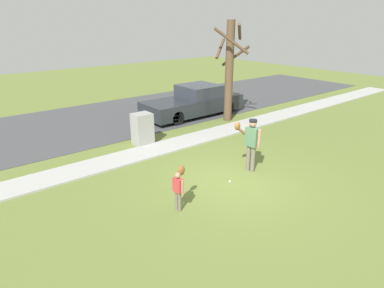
# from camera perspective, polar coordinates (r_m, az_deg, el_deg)

# --- Properties ---
(ground_plane) EXTENTS (48.00, 48.00, 0.00)m
(ground_plane) POSITION_cam_1_polar(r_m,az_deg,el_deg) (12.43, -4.30, -0.71)
(ground_plane) COLOR olive
(sidewalk_strip) EXTENTS (36.00, 1.20, 0.06)m
(sidewalk_strip) POSITION_cam_1_polar(r_m,az_deg,el_deg) (12.50, -4.56, -0.45)
(sidewalk_strip) COLOR #A3A39E
(sidewalk_strip) RESTS_ON ground
(road_surface) EXTENTS (36.00, 6.80, 0.02)m
(road_surface) POSITION_cam_1_polar(r_m,az_deg,el_deg) (16.68, -14.37, 4.32)
(road_surface) COLOR #424244
(road_surface) RESTS_ON ground
(person_adult) EXTENTS (0.74, 0.60, 1.70)m
(person_adult) POSITION_cam_1_polar(r_m,az_deg,el_deg) (10.31, 10.12, 0.75)
(person_adult) COLOR #6B6656
(person_adult) RESTS_ON ground
(person_child) EXTENTS (0.46, 0.46, 1.09)m
(person_child) POSITION_cam_1_polar(r_m,az_deg,el_deg) (8.24, -2.28, -6.93)
(person_child) COLOR #6B6656
(person_child) RESTS_ON ground
(baseball) EXTENTS (0.07, 0.07, 0.07)m
(baseball) POSITION_cam_1_polar(r_m,az_deg,el_deg) (9.87, 6.55, -6.48)
(baseball) COLOR white
(baseball) RESTS_ON ground
(utility_cabinet) EXTENTS (0.70, 0.60, 1.22)m
(utility_cabinet) POSITION_cam_1_polar(r_m,az_deg,el_deg) (12.75, -8.58, 2.58)
(utility_cabinet) COLOR gray
(utility_cabinet) RESTS_ON ground
(street_tree_near) EXTENTS (1.84, 1.88, 4.55)m
(street_tree_near) POSITION_cam_1_polar(r_m,az_deg,el_deg) (15.48, 6.51, 12.80)
(street_tree_near) COLOR brown
(street_tree_near) RESTS_ON ground
(parked_pickup_dark) EXTENTS (5.20, 1.95, 1.48)m
(parked_pickup_dark) POSITION_cam_1_polar(r_m,az_deg,el_deg) (16.61, 0.36, 7.28)
(parked_pickup_dark) COLOR #23282D
(parked_pickup_dark) RESTS_ON road_surface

